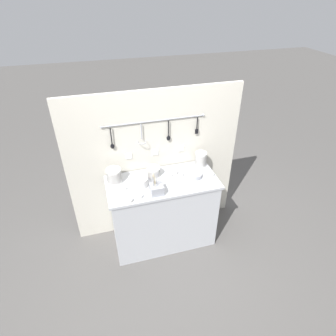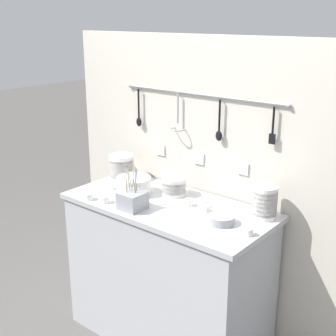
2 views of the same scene
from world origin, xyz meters
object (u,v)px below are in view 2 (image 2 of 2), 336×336
at_px(cup_mid_row, 203,204).
at_px(cup_edge_far, 89,197).
at_px(steel_mixing_bowl, 222,219).
at_px(bowl_stack_tall_left, 122,167).
at_px(cup_edge_near, 207,209).
at_px(bowl_stack_back_corner, 265,202).
at_px(cup_front_left, 189,202).
at_px(plate_stack, 133,186).
at_px(cup_front_right, 111,186).
at_px(cup_centre, 248,232).
at_px(cup_by_caddy, 105,200).
at_px(cutlery_caddy, 132,200).
at_px(bowl_stack_nested_right, 174,186).

bearing_deg(cup_mid_row, cup_edge_far, -149.70).
distance_m(steel_mixing_bowl, cup_mid_row, 0.24).
distance_m(bowl_stack_tall_left, cup_edge_near, 0.75).
bearing_deg(bowl_stack_back_corner, cup_edge_near, -154.78).
xyz_separation_m(bowl_stack_back_corner, cup_front_left, (-0.41, -0.12, -0.07)).
xyz_separation_m(plate_stack, cup_mid_row, (0.45, 0.10, -0.03)).
bearing_deg(cup_front_right, cup_edge_near, 7.44).
distance_m(cup_front_right, cup_centre, 1.00).
xyz_separation_m(steel_mixing_bowl, cup_front_left, (-0.28, 0.08, -0.00)).
bearing_deg(cup_edge_far, bowl_stack_tall_left, 105.41).
xyz_separation_m(cup_mid_row, cup_edge_far, (-0.58, -0.34, 0.00)).
bearing_deg(cup_edge_far, cup_front_left, 30.76).
height_order(cup_by_caddy, cup_front_left, same).
relative_size(cutlery_caddy, cup_edge_far, 5.17).
bearing_deg(cup_mid_row, cup_front_left, -153.07).
relative_size(bowl_stack_back_corner, cutlery_caddy, 0.71).
bearing_deg(cup_by_caddy, cup_front_left, 34.31).
bearing_deg(cup_by_caddy, cup_edge_near, 26.47).
distance_m(bowl_stack_tall_left, cup_by_caddy, 0.42).
xyz_separation_m(bowl_stack_back_corner, steel_mixing_bowl, (-0.14, -0.21, -0.07)).
bearing_deg(cup_centre, cup_edge_far, -169.16).
distance_m(bowl_stack_back_corner, steel_mixing_bowl, 0.26).
bearing_deg(plate_stack, bowl_stack_back_corner, 13.27).
xyz_separation_m(steel_mixing_bowl, cutlery_caddy, (-0.49, -0.15, 0.03)).
distance_m(steel_mixing_bowl, cup_front_right, 0.82).
bearing_deg(bowl_stack_back_corner, bowl_stack_tall_left, -177.45).
bearing_deg(cup_by_caddy, bowl_stack_nested_right, 56.67).
bearing_deg(bowl_stack_nested_right, cup_mid_row, -8.89).
bearing_deg(bowl_stack_tall_left, cup_edge_near, -6.69).
bearing_deg(cutlery_caddy, cup_edge_far, -167.35).
height_order(cup_edge_near, cup_mid_row, same).
distance_m(steel_mixing_bowl, cup_front_left, 0.29).
relative_size(cutlery_caddy, cup_mid_row, 5.17).
bearing_deg(cup_centre, bowl_stack_tall_left, 169.61).
height_order(bowl_stack_back_corner, cup_front_right, bowl_stack_back_corner).
distance_m(cutlery_caddy, cup_edge_near, 0.42).
distance_m(cup_edge_far, cup_front_left, 0.59).
distance_m(cup_mid_row, cup_centre, 0.41).
relative_size(bowl_stack_nested_right, cup_front_left, 2.94).
xyz_separation_m(plate_stack, cup_by_caddy, (-0.03, -0.21, -0.03)).
distance_m(bowl_stack_nested_right, cup_by_caddy, 0.42).
height_order(cup_by_caddy, cup_edge_far, same).
xyz_separation_m(bowl_stack_back_corner, cup_edge_near, (-0.28, -0.13, -0.07)).
relative_size(cup_edge_near, cup_mid_row, 1.00).
relative_size(bowl_stack_nested_right, cup_edge_far, 2.94).
relative_size(cup_by_caddy, cup_edge_far, 1.00).
distance_m(cup_edge_near, cup_centre, 0.34).
xyz_separation_m(cup_mid_row, cup_front_left, (-0.07, -0.04, 0.00)).
bearing_deg(bowl_stack_tall_left, cup_edge_far, -74.59).
bearing_deg(cup_front_right, cup_edge_far, -81.83).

